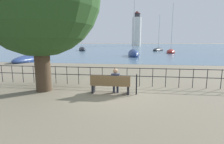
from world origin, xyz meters
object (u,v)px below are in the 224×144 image
Objects in this scene: park_bench at (110,85)px; sailboat_2 at (158,50)px; sailboat_4 at (82,49)px; harbor_lighthouse at (137,30)px; sailboat_0 at (34,58)px; closed_umbrella at (137,83)px; seated_person_left at (115,80)px; sailboat_3 at (133,54)px; sailboat_1 at (171,51)px.

park_bench is 0.18× the size of sailboat_2.
harbor_lighthouse is (16.07, 76.97, 10.80)m from sailboat_4.
closed_umbrella is at bearing -46.92° from sailboat_0.
harbor_lighthouse is at bearing 89.41° from park_bench.
seated_person_left is 23.63m from sailboat_3.
sailboat_3 is at bearing 34.15° from sailboat_0.
park_bench is 0.19× the size of sailboat_4.
closed_umbrella is 0.10× the size of sailboat_2.
park_bench is 35.31m from sailboat_1.
sailboat_1 is (21.82, 20.00, 0.08)m from sailboat_0.
park_bench is 18.94m from sailboat_0.
sailboat_2 is 22.67m from sailboat_3.
sailboat_1 is 0.48× the size of harbor_lighthouse.
sailboat_0 is 0.82× the size of sailboat_2.
seated_person_left reaches higher than park_bench.
sailboat_2 is 1.06× the size of sailboat_4.
closed_umbrella is 45.73m from sailboat_4.
seated_person_left is 1.20× the size of closed_umbrella.
park_bench is 45.32m from sailboat_4.
sailboat_2 is at bearing -17.22° from sailboat_4.
sailboat_4 is at bearing 171.31° from sailboat_1.
park_bench is at bearing -49.62° from sailboat_0.
seated_person_left is at bearing -48.94° from sailboat_0.
seated_person_left is at bearing -93.43° from sailboat_1.
seated_person_left is 120.18m from harbor_lighthouse.
park_bench is 0.34m from seated_person_left.
sailboat_0 reaches higher than seated_person_left.
seated_person_left is 45.32m from sailboat_4.
harbor_lighthouse reaches higher than park_bench.
sailboat_2 reaches higher than seated_person_left.
sailboat_1 is 1.07× the size of sailboat_3.
sailboat_2 is (-1.48, 11.18, -0.05)m from sailboat_1.
sailboat_0 is at bearing 134.59° from closed_umbrella.
sailboat_3 is (0.50, 23.62, -0.28)m from seated_person_left.
sailboat_3 is 0.44× the size of harbor_lighthouse.
seated_person_left is 0.14× the size of sailboat_0.
seated_person_left is 0.11× the size of sailboat_1.
sailboat_1 is at bearing -84.71° from harbor_lighthouse.
sailboat_1 is at bearing 75.28° from seated_person_left.
sailboat_0 is at bearing 132.57° from seated_person_left.
harbor_lighthouse reaches higher than sailboat_4.
sailboat_4 is at bearing -101.79° from harbor_lighthouse.
sailboat_3 is (0.74, 23.70, -0.04)m from park_bench.
seated_person_left is 35.18m from sailboat_1.
sailboat_4 reaches higher than seated_person_left.
sailboat_4 is 0.42× the size of harbor_lighthouse.
sailboat_3 is (-6.96, -21.57, 0.10)m from sailboat_2.
sailboat_2 is (20.34, 31.17, 0.03)m from sailboat_0.
sailboat_0 is 29.60m from sailboat_1.
harbor_lighthouse is at bearing 106.58° from sailboat_1.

